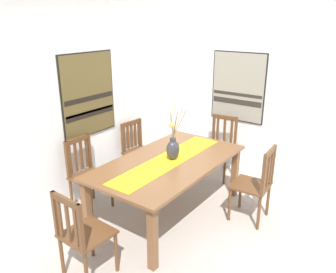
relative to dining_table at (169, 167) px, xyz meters
name	(u,v)px	position (x,y,z in m)	size (l,w,h in m)	color
ground_plane	(207,235)	(-0.10, -0.62, -0.65)	(6.40, 6.40, 0.03)	#B2A89E
wall_back	(88,97)	(-0.10, 1.24, 0.71)	(6.40, 0.12, 2.70)	white
wall_side	(275,91)	(1.76, -0.62, 0.71)	(0.12, 6.40, 2.70)	white
dining_table	(169,167)	(0.00, 0.00, 0.00)	(1.98, 1.09, 0.72)	brown
table_runner	(169,160)	(0.00, 0.00, 0.09)	(1.82, 0.36, 0.01)	gold
centerpiece_vase	(173,148)	(0.05, -0.03, 0.24)	(0.24, 0.24, 0.70)	#333338
chair_0	(138,149)	(0.52, 0.93, -0.16)	(0.45, 0.45, 0.90)	brown
chair_1	(220,147)	(1.34, -0.01, -0.16)	(0.45, 0.45, 0.94)	brown
chair_2	(255,184)	(0.49, -0.92, -0.15)	(0.45, 0.45, 0.95)	brown
chair_3	(87,173)	(-0.49, 0.93, -0.15)	(0.43, 0.43, 0.94)	brown
chair_4	(82,234)	(-1.37, -0.01, -0.16)	(0.44, 0.44, 0.91)	brown
painting_on_back_wall	(88,95)	(-0.15, 1.17, 0.76)	(0.86, 0.05, 1.08)	black
painting_on_side_wall	(238,87)	(1.69, -0.08, 0.71)	(0.05, 0.85, 1.04)	black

